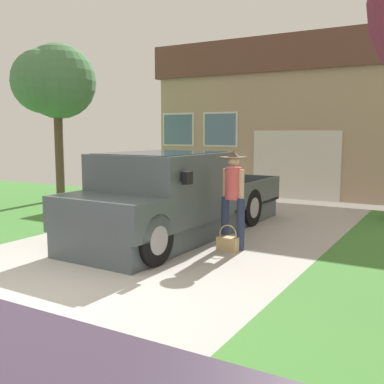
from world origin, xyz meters
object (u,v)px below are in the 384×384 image
at_px(house_with_garage, 302,119).
at_px(neighbor_tree, 53,82).
at_px(pickup_truck, 170,199).
at_px(handbag, 228,243).
at_px(person_with_hat, 233,192).

distance_m(house_with_garage, neighbor_tree, 8.51).
xyz_separation_m(pickup_truck, handbag, (1.37, -0.31, -0.60)).
height_order(pickup_truck, neighbor_tree, neighbor_tree).
relative_size(pickup_truck, neighbor_tree, 1.22).
height_order(handbag, house_with_garage, house_with_garage).
height_order(pickup_truck, handbag, pickup_truck).
height_order(person_with_hat, neighbor_tree, neighbor_tree).
relative_size(pickup_truck, house_with_garage, 0.64).
distance_m(person_with_hat, neighbor_tree, 7.85).
bearing_deg(handbag, house_with_garage, 99.39).
height_order(person_with_hat, house_with_garage, house_with_garage).
bearing_deg(pickup_truck, house_with_garage, -87.32).
bearing_deg(handbag, person_with_hat, 85.78).
distance_m(pickup_truck, neighbor_tree, 6.69).
xyz_separation_m(pickup_truck, house_with_garage, (-0.16, 8.95, 1.73)).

